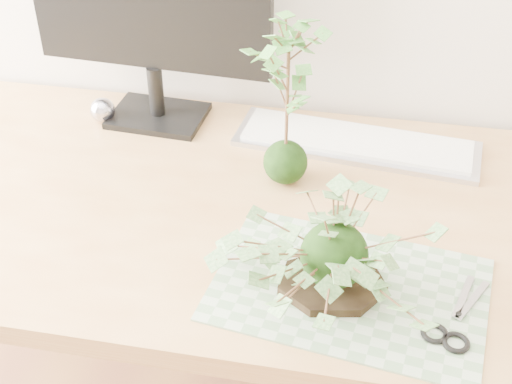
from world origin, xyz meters
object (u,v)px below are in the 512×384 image
Objects in this scene: ivy_kokedama at (336,230)px; maple_kokedama at (288,64)px; monitor at (149,6)px; keyboard at (356,143)px; desk at (308,250)px.

maple_kokedama is (-0.12, 0.27, 0.12)m from ivy_kokedama.
ivy_kokedama is at bearing -43.76° from monitor.
maple_kokedama is at bearing -124.80° from keyboard.
maple_kokedama is (-0.06, 0.09, 0.33)m from desk.
desk is 0.28m from ivy_kokedama.
monitor is at bearing 149.14° from maple_kokedama.
maple_kokedama is 0.71× the size of monitor.
maple_kokedama is 0.69× the size of keyboard.
desk is 3.24× the size of keyboard.
ivy_kokedama is 0.67× the size of monitor.
maple_kokedama is at bearing 123.82° from desk.
ivy_kokedama reaches higher than desk.
desk is 0.56m from monitor.
desk is at bearing -99.46° from keyboard.
keyboard is at bearing 49.25° from maple_kokedama.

